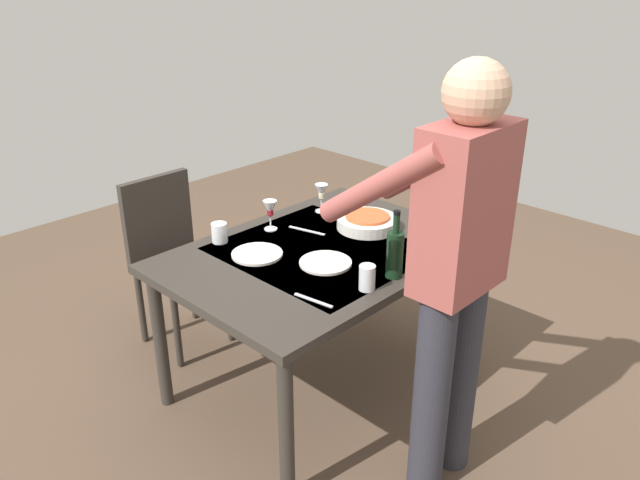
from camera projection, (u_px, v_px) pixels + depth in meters
name	position (u px, v px, depth m)	size (l,w,h in m)	color
ground_plane	(320.00, 382.00, 3.19)	(6.00, 6.00, 0.00)	brown
dining_table	(320.00, 265.00, 2.91)	(1.38, 0.99, 0.74)	#332D28
chair_near	(171.00, 250.00, 3.37)	(0.40, 0.40, 0.91)	black
person_server	(454.00, 265.00, 2.25)	(0.42, 0.61, 1.69)	#2D2D38
wine_bottle	(395.00, 253.00, 2.60)	(0.07, 0.07, 0.30)	black
wine_glass_left	(321.00, 193.00, 3.26)	(0.07, 0.07, 0.15)	white
wine_glass_right	(270.00, 210.00, 3.05)	(0.07, 0.07, 0.15)	white
water_cup_near_left	(436.00, 238.00, 2.89)	(0.07, 0.07, 0.09)	silver
water_cup_near_right	(219.00, 233.00, 2.94)	(0.07, 0.07, 0.09)	silver
water_cup_far_left	(367.00, 278.00, 2.52)	(0.07, 0.07, 0.11)	silver
serving_bowl_pasta	(367.00, 222.00, 3.10)	(0.30, 0.30, 0.07)	white
dinner_plate_near	(257.00, 254.00, 2.83)	(0.23, 0.23, 0.01)	white
dinner_plate_far	(325.00, 263.00, 2.75)	(0.23, 0.23, 0.01)	white
table_knife	(307.00, 231.00, 3.08)	(0.01, 0.20, 0.01)	silver
table_fork	(313.00, 300.00, 2.46)	(0.01, 0.18, 0.01)	silver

